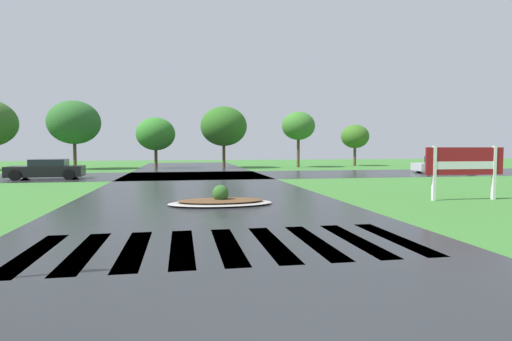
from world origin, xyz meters
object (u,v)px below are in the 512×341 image
Objects in this scene: estate_billboard at (465,164)px; car_blue_compact at (444,165)px; car_silver_hatch at (47,170)px; median_island at (221,201)px.

car_blue_compact is at bearing -120.95° from estate_billboard.
car_blue_compact is (27.92, 1.13, 0.00)m from car_silver_hatch.
median_island is (-9.02, 0.33, -1.22)m from estate_billboard.
car_silver_hatch is (-18.48, 13.53, -0.76)m from estate_billboard.
median_island is 16.24m from car_silver_hatch.
estate_billboard is 0.66× the size of car_blue_compact.
estate_billboard is 17.45m from car_blue_compact.
median_island is at bearing -0.26° from estate_billboard.
car_blue_compact reaches higher than median_island.
estate_billboard is 22.91m from car_silver_hatch.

